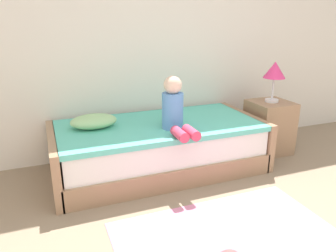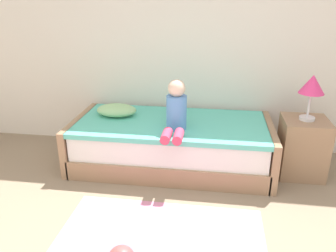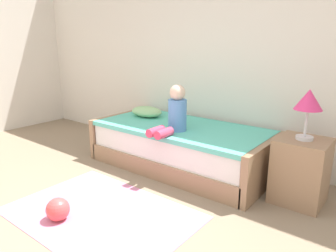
{
  "view_description": "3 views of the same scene",
  "coord_description": "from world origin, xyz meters",
  "px_view_note": "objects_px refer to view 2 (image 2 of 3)",
  "views": [
    {
      "loc": [
        -1.39,
        -0.9,
        1.5
      ],
      "look_at": [
        -0.35,
        1.75,
        0.55
      ],
      "focal_mm": 34.76,
      "sensor_mm": 36.0,
      "label": 1
    },
    {
      "loc": [
        0.09,
        -1.28,
        1.76
      ],
      "look_at": [
        -0.35,
        1.75,
        0.55
      ],
      "focal_mm": 35.92,
      "sensor_mm": 36.0,
      "label": 2
    },
    {
      "loc": [
        1.68,
        -0.84,
        1.44
      ],
      "look_at": [
        -0.35,
        1.75,
        0.55
      ],
      "focal_mm": 33.43,
      "sensor_mm": 36.0,
      "label": 3
    }
  ],
  "objects_px": {
    "nightstand": "(302,147)",
    "table_lamp": "(312,87)",
    "bed": "(171,144)",
    "pillow": "(117,110)",
    "child_figure": "(176,111)"
  },
  "relations": [
    {
      "from": "child_figure",
      "to": "pillow",
      "type": "distance_m",
      "value": 0.78
    },
    {
      "from": "nightstand",
      "to": "child_figure",
      "type": "bearing_deg",
      "value": -170.21
    },
    {
      "from": "table_lamp",
      "to": "child_figure",
      "type": "bearing_deg",
      "value": -170.21
    },
    {
      "from": "pillow",
      "to": "table_lamp",
      "type": "bearing_deg",
      "value": -3.14
    },
    {
      "from": "bed",
      "to": "nightstand",
      "type": "bearing_deg",
      "value": -0.35
    },
    {
      "from": "nightstand",
      "to": "table_lamp",
      "type": "bearing_deg",
      "value": 90.0
    },
    {
      "from": "nightstand",
      "to": "child_figure",
      "type": "distance_m",
      "value": 1.36
    },
    {
      "from": "bed",
      "to": "nightstand",
      "type": "xyz_separation_m",
      "value": [
        1.35,
        -0.01,
        0.05
      ]
    },
    {
      "from": "nightstand",
      "to": "table_lamp",
      "type": "xyz_separation_m",
      "value": [
        0.0,
        0.0,
        0.64
      ]
    },
    {
      "from": "child_figure",
      "to": "nightstand",
      "type": "bearing_deg",
      "value": 9.79
    },
    {
      "from": "child_figure",
      "to": "pillow",
      "type": "height_order",
      "value": "child_figure"
    },
    {
      "from": "bed",
      "to": "nightstand",
      "type": "distance_m",
      "value": 1.35
    },
    {
      "from": "table_lamp",
      "to": "nightstand",
      "type": "bearing_deg",
      "value": -90.0
    },
    {
      "from": "bed",
      "to": "child_figure",
      "type": "xyz_separation_m",
      "value": [
        0.07,
        -0.23,
        0.46
      ]
    },
    {
      "from": "bed",
      "to": "table_lamp",
      "type": "distance_m",
      "value": 1.52
    }
  ]
}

